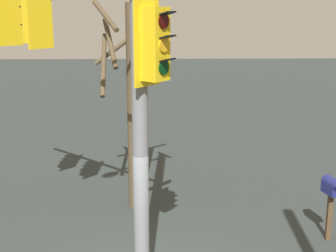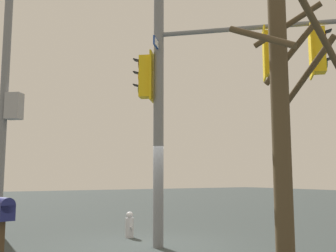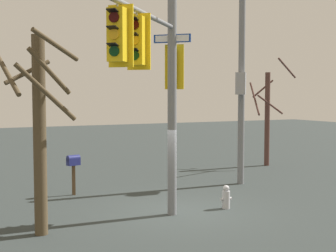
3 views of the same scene
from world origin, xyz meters
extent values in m
cylinder|color=slate|center=(-0.29, -0.15, 4.03)|extent=(0.26, 0.26, 8.06)
cube|color=yellow|center=(-2.26, -2.21, 4.74)|extent=(0.47, 0.46, 1.10)
cube|color=yellow|center=(-2.15, -2.09, 4.74)|extent=(0.45, 0.40, 1.30)
cylinder|color=#F2A814|center=(-2.37, -2.34, 4.74)|extent=(0.19, 0.17, 0.22)
cube|color=black|center=(-2.42, -2.40, 4.86)|extent=(0.26, 0.26, 0.06)
cylinder|color=black|center=(-2.37, -2.34, 4.40)|extent=(0.19, 0.17, 0.22)
cube|color=black|center=(-2.42, -2.40, 4.52)|extent=(0.26, 0.26, 0.06)
cube|color=yellow|center=(-3.01, -3.01, 4.74)|extent=(0.47, 0.47, 1.10)
cube|color=yellow|center=(-2.89, -2.89, 4.74)|extent=(0.42, 0.42, 1.30)
cylinder|color=#F2A814|center=(-3.13, -3.12, 4.74)|extent=(0.18, 0.18, 0.22)
cylinder|color=black|center=(-3.13, -3.12, 4.40)|extent=(0.18, 0.18, 0.22)
cube|color=yellow|center=(-0.05, 0.11, 4.32)|extent=(0.47, 0.46, 1.10)
cube|color=yellow|center=(-0.16, -0.03, 4.32)|extent=(0.46, 0.38, 1.30)
cylinder|color=#2F0403|center=(0.05, 0.23, 4.66)|extent=(0.19, 0.16, 0.22)
cube|color=black|center=(0.10, 0.29, 4.78)|extent=(0.26, 0.26, 0.06)
cylinder|color=#F2A814|center=(0.05, 0.23, 4.32)|extent=(0.19, 0.16, 0.22)
cube|color=black|center=(0.10, 0.29, 4.44)|extent=(0.26, 0.26, 0.06)
cylinder|color=black|center=(0.05, 0.23, 3.98)|extent=(0.19, 0.16, 0.22)
cube|color=black|center=(0.10, 0.29, 4.10)|extent=(0.26, 0.26, 0.06)
cube|color=#4C3823|center=(-2.16, 3.78, 0.53)|extent=(0.10, 0.10, 1.05)
cube|color=navy|center=(-2.16, 3.78, 1.17)|extent=(0.48, 0.34, 0.24)
cylinder|color=navy|center=(-2.16, 3.78, 1.29)|extent=(0.48, 0.34, 0.24)
cylinder|color=#4E3F2A|center=(-4.12, -0.43, 2.49)|extent=(0.32, 0.32, 4.98)
cylinder|color=#4E3F2A|center=(-3.97, -0.93, 4.06)|extent=(1.12, 0.44, 1.11)
cylinder|color=#4E3F2A|center=(-4.91, -0.59, 4.07)|extent=(0.46, 1.67, 1.23)
cylinder|color=#4E3F2A|center=(-4.10, -1.11, 3.56)|extent=(1.46, 0.17, 1.37)
cylinder|color=#4E3F2A|center=(-4.29, 0.15, 4.09)|extent=(1.23, 0.45, 0.69)
cylinder|color=#4E3F2A|center=(-3.83, -1.02, 4.69)|extent=(1.27, 0.72, 0.70)
camera|label=1|loc=(7.40, 0.12, 4.87)|focal=52.36mm
camera|label=2|loc=(-8.97, 4.86, 1.74)|focal=42.28mm
camera|label=3|loc=(-6.40, -12.15, 3.50)|focal=49.80mm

